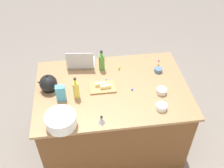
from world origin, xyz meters
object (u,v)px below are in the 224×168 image
Objects in this scene: laptop at (81,62)px; cutting_board at (103,87)px; bottle_oil at (76,90)px; candy_bag at (61,93)px; bottle_olive at (102,62)px; butter_stick_left at (100,84)px; ramekin_small at (158,70)px; kitchen_timer at (102,120)px; ramekin_medium at (162,91)px; butter_stick_right at (105,86)px; ramekin_wide at (161,107)px; kettle at (48,83)px; mixing_bowl_large at (61,120)px.

laptop reaches higher than cutting_board.
bottle_oil is 1.42× the size of candy_bag.
butter_stick_left is at bearing 80.61° from bottle_olive.
laptop reaches higher than butter_stick_left.
ramekin_small is 0.95m from kitchen_timer.
ramekin_small is at bearing -99.70° from ramekin_medium.
candy_bag is (0.45, 0.09, 0.05)m from butter_stick_right.
candy_bag is at bearing 11.51° from butter_stick_right.
butter_stick_left is 1.03× the size of ramekin_wide.
ramekin_medium is 1.00m from candy_bag.
ramekin_medium is at bearing 169.67° from kettle.
kitchen_timer reaches higher than cutting_board.
butter_stick_left is at bearing -45.84° from cutting_board.
laptop is 0.97m from ramekin_medium.
bottle_olive is 0.77m from kitchen_timer.
mixing_bowl_large is at bearing -2.67° from kitchen_timer.
bottle_olive is 2.30× the size of ramekin_wide.
ramekin_small is 0.82× the size of ramekin_wide.
mixing_bowl_large reaches higher than ramekin_medium.
ramekin_medium is (-0.58, 0.15, 0.02)m from cutting_board.
ramekin_small is 1.10m from candy_bag.
kettle is 1.15m from ramekin_wide.
bottle_oil is (-0.15, -0.34, 0.03)m from mixing_bowl_large.
bottle_oil is 0.86m from ramekin_medium.
laptop is 0.52m from bottle_oil.
mixing_bowl_large is at bearing 43.24° from butter_stick_right.
laptop is 1.36× the size of bottle_olive.
bottle_olive is at bearing -125.77° from bottle_oil.
bottle_oil is 3.14× the size of kitchen_timer.
butter_stick_right is 1.43× the size of kitchen_timer.
mixing_bowl_large is at bearing 4.56° from ramekin_wide.
mixing_bowl_large is 3.23× the size of ramekin_small.
bottle_oil is at bearing -3.81° from ramekin_medium.
kettle is (0.28, -0.15, -0.02)m from bottle_oil.
bottle_olive is 3.18× the size of kitchen_timer.
ramekin_small is at bearing -164.20° from candy_bag.
kettle reaches higher than kitchen_timer.
butter_stick_left is at bearing -161.07° from candy_bag.
laptop is at bearing -62.08° from butter_stick_right.
bottle_oil is 0.84m from ramekin_wide.
ramekin_medium is at bearing 163.71° from butter_stick_left.
kettle reaches higher than ramekin_small.
ramekin_wide is (-0.94, -0.07, -0.04)m from mixing_bowl_large.
kitchen_timer is (0.64, 0.30, 0.01)m from ramekin_medium.
ramekin_small is 0.35m from ramekin_medium.
ramekin_wide is 0.63× the size of candy_bag.
butter_stick_right is at bearing 117.92° from laptop.
kitchen_timer is at bearing 120.44° from bottle_oil.
ramekin_small is at bearing -149.35° from mixing_bowl_large.
candy_bag is (0.40, 0.14, 0.05)m from butter_stick_left.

